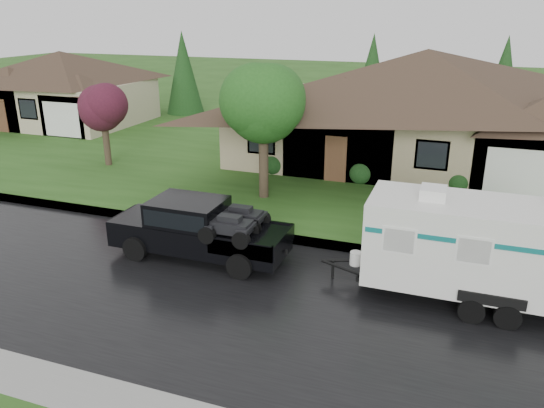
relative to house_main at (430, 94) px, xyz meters
The scene contains 11 objects.
ground 14.48m from the house_main, 99.41° to the right, with size 140.00×140.00×0.00m, color #254D18.
road 16.40m from the house_main, 98.24° to the right, with size 140.00×8.00×0.01m, color black.
curb 12.32m from the house_main, 101.19° to the right, with size 140.00×0.50×0.15m, color gray.
lawn 4.36m from the house_main, 153.11° to the left, with size 140.00×26.00×0.15m, color #254D18.
house_main is the anchor object (origin of this frame).
house_far 24.17m from the house_main, behind, with size 10.80×8.64×5.80m.
tree_left_green 9.86m from the house_main, 126.33° to the right, with size 3.39×3.39×5.61m.
tree_red 16.15m from the house_main, 158.11° to the right, with size 2.47×2.47×4.09m.
shrub_row 5.42m from the house_main, 93.69° to the right, with size 13.60×1.00×1.00m.
pickup_truck 15.18m from the house_main, 113.44° to the right, with size 5.68×2.16×1.89m.
travel_trailer 14.15m from the house_main, 78.27° to the right, with size 7.01×2.46×3.14m.
Camera 1 is at (3.93, -13.75, 7.52)m, focal length 35.00 mm.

